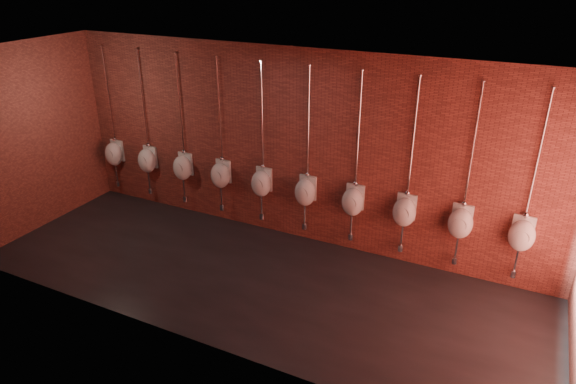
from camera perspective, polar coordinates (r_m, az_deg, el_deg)
name	(u,v)px	position (r m, az deg, el deg)	size (l,w,h in m)	color
ground	(253,279)	(7.83, -3.90, -9.64)	(8.50, 8.50, 0.00)	black
room_shell	(249,153)	(6.90, -4.37, 4.31)	(8.54, 3.04, 3.22)	black
urinal_0	(114,153)	(10.56, -18.76, 4.11)	(0.37, 0.32, 2.71)	white
urinal_1	(147,160)	(10.02, -15.38, 3.47)	(0.37, 0.32, 2.71)	white
urinal_2	(183,167)	(9.53, -11.63, 2.76)	(0.37, 0.32, 2.71)	white
urinal_3	(221,174)	(9.08, -7.50, 1.95)	(0.37, 0.32, 2.71)	white
urinal_4	(261,183)	(8.68, -2.98, 1.06)	(0.37, 0.32, 2.71)	white
urinal_5	(305,191)	(8.35, 1.94, 0.08)	(0.37, 0.32, 2.71)	white
urinal_6	(353,201)	(8.09, 7.23, -0.97)	(0.37, 0.32, 2.71)	white
urinal_7	(405,211)	(7.90, 12.82, -2.07)	(0.37, 0.32, 2.71)	white
urinal_8	(461,222)	(7.79, 18.63, -3.20)	(0.37, 0.32, 2.71)	white
urinal_9	(522,234)	(7.77, 24.55, -4.30)	(0.37, 0.32, 2.71)	white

